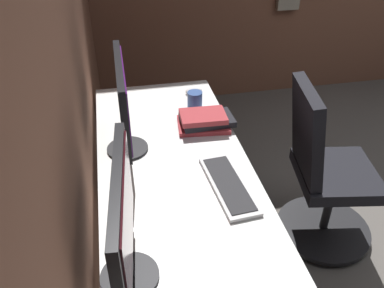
# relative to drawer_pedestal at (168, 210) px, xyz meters

# --- Properties ---
(wall_back) EXTENTS (4.98, 0.10, 2.60)m
(wall_back) POSITION_rel_drawer_pedestal_xyz_m (-0.31, 0.39, 0.95)
(wall_back) COLOR brown
(wall_back) RESTS_ON ground
(desk) EXTENTS (2.03, 0.70, 0.73)m
(desk) POSITION_rel_drawer_pedestal_xyz_m (-0.27, -0.03, 0.32)
(desk) COLOR white
(desk) RESTS_ON ground
(drawer_pedestal) EXTENTS (0.40, 0.51, 0.69)m
(drawer_pedestal) POSITION_rel_drawer_pedestal_xyz_m (0.00, 0.00, 0.00)
(drawer_pedestal) COLOR white
(drawer_pedestal) RESTS_ON ground
(monitor_primary) EXTENTS (0.56, 0.20, 0.45)m
(monitor_primary) POSITION_rel_drawer_pedestal_xyz_m (0.06, 0.17, 0.64)
(monitor_primary) COLOR black
(monitor_primary) RESTS_ON desk
(monitor_secondary) EXTENTS (0.55, 0.20, 0.44)m
(monitor_secondary) POSITION_rel_drawer_pedestal_xyz_m (-0.69, 0.22, 0.64)
(monitor_secondary) COLOR black
(monitor_secondary) RESTS_ON desk
(keyboard_main) EXTENTS (0.43, 0.17, 0.02)m
(keyboard_main) POSITION_rel_drawer_pedestal_xyz_m (-0.30, -0.23, 0.39)
(keyboard_main) COLOR silver
(keyboard_main) RESTS_ON desk
(mouse_main) EXTENTS (0.06, 0.10, 0.03)m
(mouse_main) POSITION_rel_drawer_pedestal_xyz_m (0.58, -0.26, 0.40)
(mouse_main) COLOR silver
(mouse_main) RESTS_ON desk
(book_stack_near) EXTENTS (0.22, 0.30, 0.08)m
(book_stack_near) POSITION_rel_drawer_pedestal_xyz_m (0.19, -0.24, 0.42)
(book_stack_near) COLOR #B2383D
(book_stack_near) RESTS_ON desk
(coffee_mug) EXTENTS (0.12, 0.08, 0.09)m
(coffee_mug) POSITION_rel_drawer_pedestal_xyz_m (0.42, -0.23, 0.43)
(coffee_mug) COLOR #335193
(coffee_mug) RESTS_ON desk
(office_chair) EXTENTS (0.56, 0.58, 0.97)m
(office_chair) POSITION_rel_drawer_pedestal_xyz_m (-0.01, -0.87, 0.11)
(office_chair) COLOR black
(office_chair) RESTS_ON ground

